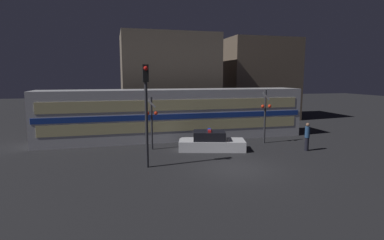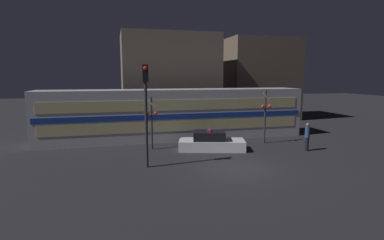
% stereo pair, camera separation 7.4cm
% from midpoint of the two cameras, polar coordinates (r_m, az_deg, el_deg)
% --- Properties ---
extents(ground_plane, '(120.00, 120.00, 0.00)m').
position_cam_midpoint_polar(ground_plane, '(16.31, 8.20, -9.11)').
color(ground_plane, black).
extents(train, '(20.32, 2.88, 3.88)m').
position_cam_midpoint_polar(train, '(23.41, -3.32, 1.12)').
color(train, silver).
rests_on(train, ground_plane).
extents(police_car, '(4.63, 2.82, 1.38)m').
position_cam_midpoint_polar(police_car, '(20.02, 3.55, -4.26)').
color(police_car, silver).
rests_on(police_car, ground_plane).
extents(pedestrian, '(0.31, 0.31, 1.85)m').
position_cam_midpoint_polar(pedestrian, '(21.06, 20.99, -2.95)').
color(pedestrian, black).
rests_on(pedestrian, ground_plane).
extents(crossing_signal_near, '(0.79, 0.33, 3.90)m').
position_cam_midpoint_polar(crossing_signal_near, '(22.35, 13.71, 1.29)').
color(crossing_signal_near, '#2D2D33').
rests_on(crossing_signal_near, ground_plane).
extents(crossing_signal_far, '(0.79, 0.33, 3.52)m').
position_cam_midpoint_polar(crossing_signal_far, '(19.98, -7.78, 0.06)').
color(crossing_signal_far, '#2D2D33').
rests_on(crossing_signal_far, ground_plane).
extents(traffic_light_corner, '(0.30, 0.46, 5.46)m').
position_cam_midpoint_polar(traffic_light_corner, '(15.85, -8.86, 3.41)').
color(traffic_light_corner, '#2D2D33').
rests_on(traffic_light_corner, ground_plane).
extents(building_left, '(9.33, 6.16, 8.98)m').
position_cam_midpoint_polar(building_left, '(30.65, -4.50, 7.58)').
color(building_left, '#726656').
rests_on(building_left, ground_plane).
extents(building_center, '(7.88, 6.58, 9.06)m').
position_cam_midpoint_polar(building_center, '(36.02, 12.20, 7.58)').
color(building_center, brown).
rests_on(building_center, ground_plane).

